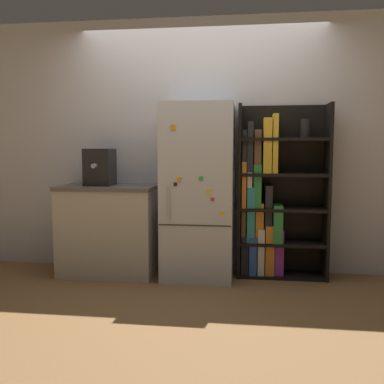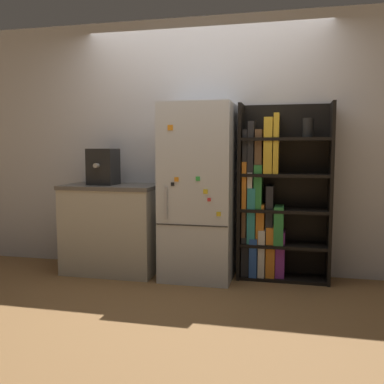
% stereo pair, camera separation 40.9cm
% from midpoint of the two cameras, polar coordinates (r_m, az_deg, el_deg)
% --- Properties ---
extents(ground_plane, '(16.00, 16.00, 0.00)m').
position_cam_midpoint_polar(ground_plane, '(4.19, -2.27, -11.88)').
color(ground_plane, olive).
extents(wall_back, '(8.00, 0.05, 2.60)m').
position_cam_midpoint_polar(wall_back, '(4.46, -1.31, 6.15)').
color(wall_back, silver).
rests_on(wall_back, ground_plane).
extents(refrigerator, '(0.68, 0.61, 1.70)m').
position_cam_midpoint_polar(refrigerator, '(4.17, -1.96, -0.02)').
color(refrigerator, silver).
rests_on(refrigerator, ground_plane).
extents(bookshelf, '(0.87, 0.33, 1.70)m').
position_cam_midpoint_polar(bookshelf, '(4.28, 7.81, -1.21)').
color(bookshelf, black).
rests_on(bookshelf, ground_plane).
extents(kitchen_counter, '(0.96, 0.59, 0.91)m').
position_cam_midpoint_polar(kitchen_counter, '(4.47, -13.55, -4.91)').
color(kitchen_counter, '#BCB7A8').
rests_on(kitchen_counter, ground_plane).
extents(espresso_machine, '(0.27, 0.32, 0.37)m').
position_cam_midpoint_polar(espresso_machine, '(4.41, -14.81, 3.23)').
color(espresso_machine, black).
rests_on(espresso_machine, kitchen_counter).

